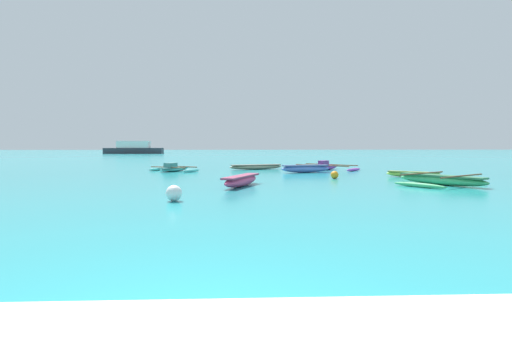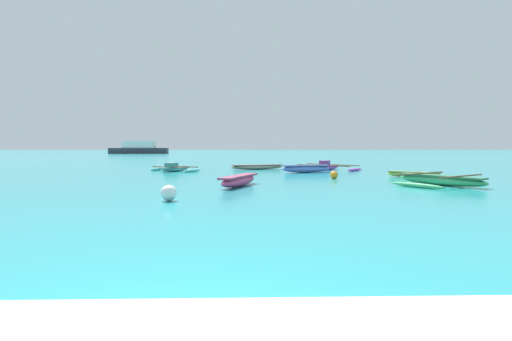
% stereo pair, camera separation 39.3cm
% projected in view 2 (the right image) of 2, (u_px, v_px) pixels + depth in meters
% --- Properties ---
extents(moored_boat_0, '(4.50, 4.16, 0.51)m').
position_uv_depth(moored_boat_0, '(441.00, 180.00, 18.11)').
color(moored_boat_0, '#41AF69').
rests_on(moored_boat_0, ground_plane).
extents(moored_boat_1, '(3.31, 1.18, 0.50)m').
position_uv_depth(moored_boat_1, '(306.00, 168.00, 25.95)').
color(moored_boat_1, '#5E7CD4').
rests_on(moored_boat_1, ground_plane).
extents(moored_boat_2, '(4.05, 1.75, 0.36)m').
position_uv_depth(moored_boat_2, '(257.00, 167.00, 29.25)').
color(moored_boat_2, tan).
rests_on(moored_boat_2, ground_plane).
extents(moored_boat_3, '(2.63, 2.14, 0.34)m').
position_uv_depth(moored_boat_3, '(414.00, 174.00, 22.06)').
color(moored_boat_3, '#BADD52').
rests_on(moored_boat_3, ground_plane).
extents(moored_boat_4, '(1.86, 3.38, 0.48)m').
position_uv_depth(moored_boat_4, '(239.00, 180.00, 17.68)').
color(moored_boat_4, '#E14579').
rests_on(moored_boat_4, ground_plane).
extents(moored_boat_5, '(4.72, 4.56, 0.68)m').
position_uv_depth(moored_boat_5, '(327.00, 167.00, 28.73)').
color(moored_boat_5, '#AE48C5').
rests_on(moored_boat_5, ground_plane).
extents(moored_boat_6, '(3.67, 3.22, 0.59)m').
position_uv_depth(moored_boat_6, '(174.00, 168.00, 27.27)').
color(moored_boat_6, '#58C8C3').
rests_on(moored_boat_6, ground_plane).
extents(mooring_buoy_0, '(0.53, 0.53, 0.53)m').
position_uv_depth(mooring_buoy_0, '(169.00, 193.00, 13.14)').
color(mooring_buoy_0, white).
rests_on(mooring_buoy_0, ground_plane).
extents(mooring_buoy_1, '(0.42, 0.42, 0.42)m').
position_uv_depth(mooring_buoy_1, '(334.00, 175.00, 21.44)').
color(mooring_buoy_1, orange).
rests_on(mooring_buoy_1, ground_plane).
extents(distant_ferry, '(10.85, 2.39, 2.39)m').
position_uv_depth(distant_ferry, '(139.00, 148.00, 75.83)').
color(distant_ferry, '#2D333D').
rests_on(distant_ferry, ground_plane).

